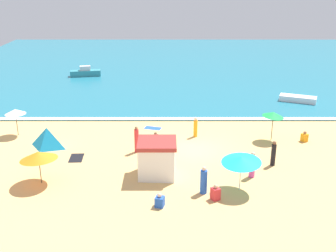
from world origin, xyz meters
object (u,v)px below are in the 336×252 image
at_px(lifeguard_cabana, 157,158).
at_px(beachgoer_1, 204,181).
at_px(beachgoer_9, 273,154).
at_px(beachgoer_3, 196,127).
at_px(beach_umbrella_5, 273,114).
at_px(beachgoer_6, 252,165).
at_px(beach_umbrella_1, 241,160).
at_px(beach_tent, 48,137).
at_px(beachgoer_2, 137,140).
at_px(small_boat_0, 85,72).
at_px(beach_umbrella_0, 15,112).
at_px(beachgoer_0, 156,139).
at_px(beach_umbrella_4, 38,156).
at_px(beachgoer_8, 160,201).
at_px(beachgoer_7, 304,137).
at_px(beachgoer_5, 215,193).
at_px(small_boat_1, 298,99).

xyz_separation_m(lifeguard_cabana, beachgoer_1, (2.69, -2.20, -0.39)).
relative_size(lifeguard_cabana, beachgoer_1, 1.41).
distance_m(beachgoer_1, beachgoer_9, 6.01).
bearing_deg(beachgoer_1, beachgoer_3, 89.51).
height_order(beach_umbrella_5, beachgoer_6, beach_umbrella_5).
xyz_separation_m(lifeguard_cabana, beachgoer_9, (7.50, 1.40, -0.35)).
xyz_separation_m(beach_umbrella_1, beach_tent, (-12.78, 6.22, -1.17)).
height_order(beachgoer_2, small_boat_0, beachgoer_2).
height_order(beach_umbrella_0, beachgoer_0, beach_umbrella_0).
xyz_separation_m(beach_umbrella_4, beachgoer_8, (7.14, -2.65, -1.46)).
distance_m(beach_tent, beachgoer_7, 18.82).
distance_m(beachgoer_0, beachgoer_9, 8.54).
distance_m(lifeguard_cabana, beach_umbrella_4, 7.02).
relative_size(beachgoer_2, beachgoer_5, 2.03).
relative_size(beachgoer_0, beachgoer_8, 1.13).
bearing_deg(beach_tent, beachgoer_7, 3.23).
xyz_separation_m(lifeguard_cabana, beachgoer_7, (10.82, 5.45, -0.82)).
bearing_deg(beachgoer_1, beachgoer_6, 32.16).
bearing_deg(small_boat_1, beachgoer_8, -124.60).
distance_m(beachgoer_5, beachgoer_7, 11.26).
bearing_deg(beachgoer_1, beach_tent, 148.26).
bearing_deg(small_boat_0, beachgoer_5, -66.23).
relative_size(beach_umbrella_5, beachgoer_0, 2.51).
bearing_deg(beach_umbrella_5, beachgoer_6, -113.69).
xyz_separation_m(beach_umbrella_0, beachgoer_2, (9.43, -3.19, -1.00)).
bearing_deg(beachgoer_1, beach_umbrella_1, 9.71).
height_order(lifeguard_cabana, beach_umbrella_5, same).
height_order(beach_umbrella_1, beach_tent, beach_umbrella_1).
relative_size(beach_umbrella_0, beachgoer_3, 1.42).
xyz_separation_m(beachgoer_0, small_boat_1, (13.44, 10.18, -0.02)).
bearing_deg(beach_umbrella_1, beach_umbrella_4, 175.92).
bearing_deg(beachgoer_3, beachgoer_9, -46.50).
height_order(beachgoer_3, small_boat_1, beachgoer_3).
xyz_separation_m(beachgoer_5, beachgoer_7, (7.53, 8.37, -0.06)).
height_order(beachgoer_6, beachgoer_8, beachgoer_6).
bearing_deg(beachgoer_6, beach_umbrella_4, -176.56).
distance_m(beachgoer_0, beachgoer_5, 8.67).
bearing_deg(beachgoer_9, beachgoer_0, 155.08).
xyz_separation_m(lifeguard_cabana, beachgoer_5, (3.29, -2.92, -0.76)).
bearing_deg(beach_tent, beach_umbrella_1, -25.98).
height_order(beachgoer_1, beachgoer_2, beachgoer_2).
bearing_deg(lifeguard_cabana, beachgoer_5, -41.63).
bearing_deg(beachgoer_7, beachgoer_5, -131.98).
relative_size(beach_tent, beachgoer_6, 1.48).
bearing_deg(beachgoer_5, beachgoer_8, -166.73).
relative_size(beachgoer_7, small_boat_0, 0.22).
distance_m(beachgoer_1, small_boat_0, 30.21).
distance_m(beach_umbrella_4, beachgoer_8, 7.75).
distance_m(beach_umbrella_5, beach_tent, 16.49).
bearing_deg(small_boat_1, small_boat_0, 155.19).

